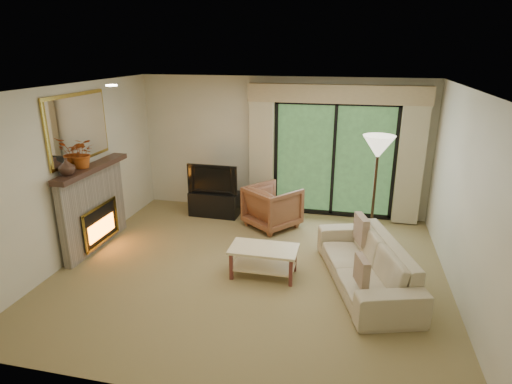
% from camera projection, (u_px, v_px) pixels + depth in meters
% --- Properties ---
extents(floor, '(5.50, 5.50, 0.00)m').
position_uv_depth(floor, '(251.00, 269.00, 6.28)').
color(floor, olive).
rests_on(floor, ground).
extents(ceiling, '(5.50, 5.50, 0.00)m').
position_uv_depth(ceiling, '(251.00, 88.00, 5.45)').
color(ceiling, white).
rests_on(ceiling, ground).
extents(wall_back, '(5.00, 0.00, 5.00)m').
position_uv_depth(wall_back, '(281.00, 146.00, 8.18)').
color(wall_back, beige).
rests_on(wall_back, ground).
extents(wall_front, '(5.00, 0.00, 5.00)m').
position_uv_depth(wall_front, '(181.00, 274.00, 3.56)').
color(wall_front, beige).
rests_on(wall_front, ground).
extents(wall_left, '(0.00, 5.00, 5.00)m').
position_uv_depth(wall_left, '(74.00, 173.00, 6.44)').
color(wall_left, beige).
rests_on(wall_left, ground).
extents(wall_right, '(0.00, 5.00, 5.00)m').
position_uv_depth(wall_right, '(467.00, 200.00, 5.29)').
color(wall_right, beige).
rests_on(wall_right, ground).
extents(fireplace, '(0.24, 1.70, 1.37)m').
position_uv_depth(fireplace, '(94.00, 207.00, 6.80)').
color(fireplace, slate).
rests_on(fireplace, floor).
extents(mirror, '(0.07, 1.45, 1.02)m').
position_uv_depth(mirror, '(78.00, 128.00, 6.41)').
color(mirror, '#B59A3F').
rests_on(mirror, wall_left).
extents(sliding_door, '(2.26, 0.10, 2.16)m').
position_uv_depth(sliding_door, '(334.00, 160.00, 7.98)').
color(sliding_door, black).
rests_on(sliding_door, floor).
extents(curtain_left, '(0.45, 0.18, 2.35)m').
position_uv_depth(curtain_left, '(262.00, 152.00, 8.13)').
color(curtain_left, tan).
rests_on(curtain_left, floor).
extents(curtain_right, '(0.45, 0.18, 2.35)m').
position_uv_depth(curtain_right, '(411.00, 160.00, 7.56)').
color(curtain_right, tan).
rests_on(curtain_right, floor).
extents(cornice, '(3.20, 0.24, 0.32)m').
position_uv_depth(cornice, '(337.00, 94.00, 7.51)').
color(cornice, tan).
rests_on(cornice, wall_back).
extents(media_console, '(0.95, 0.45, 0.47)m').
position_uv_depth(media_console, '(215.00, 203.00, 8.26)').
color(media_console, black).
rests_on(media_console, floor).
extents(tv, '(0.97, 0.15, 0.56)m').
position_uv_depth(tv, '(214.00, 178.00, 8.09)').
color(tv, black).
rests_on(tv, media_console).
extents(armchair, '(1.15, 1.16, 0.76)m').
position_uv_depth(armchair, '(273.00, 207.00, 7.68)').
color(armchair, brown).
rests_on(armchair, floor).
extents(sofa, '(1.46, 2.33, 0.63)m').
position_uv_depth(sofa, '(366.00, 263.00, 5.79)').
color(sofa, tan).
rests_on(sofa, floor).
extents(pillow_near, '(0.19, 0.36, 0.35)m').
position_uv_depth(pillow_near, '(362.00, 271.00, 5.16)').
color(pillow_near, brown).
rests_on(pillow_near, sofa).
extents(pillow_far, '(0.23, 0.43, 0.41)m').
position_uv_depth(pillow_far, '(361.00, 229.00, 6.31)').
color(pillow_far, brown).
rests_on(pillow_far, sofa).
extents(coffee_table, '(0.95, 0.53, 0.43)m').
position_uv_depth(coffee_table, '(264.00, 261.00, 6.06)').
color(coffee_table, beige).
rests_on(coffee_table, floor).
extents(floor_lamp, '(0.60, 0.60, 1.84)m').
position_uv_depth(floor_lamp, '(374.00, 193.00, 6.72)').
color(floor_lamp, '#F3E9CA').
rests_on(floor_lamp, floor).
extents(vase, '(0.29, 0.29, 0.24)m').
position_uv_depth(vase, '(66.00, 167.00, 6.05)').
color(vase, '#372319').
rests_on(vase, fireplace).
extents(branches, '(0.51, 0.48, 0.46)m').
position_uv_depth(branches, '(82.00, 153.00, 6.37)').
color(branches, '#9B4313').
rests_on(branches, fireplace).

